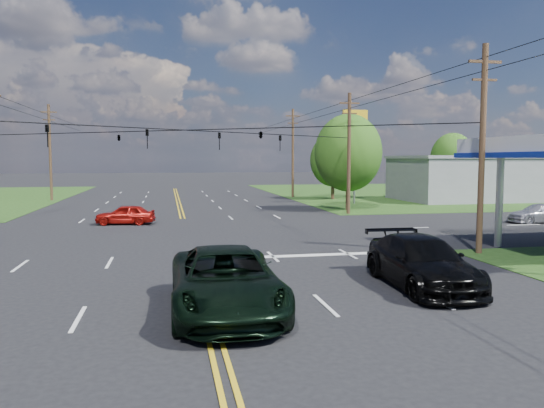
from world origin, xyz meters
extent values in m
plane|color=black|center=(0.00, 12.00, 0.00)|extent=(280.00, 280.00, 0.00)
cube|color=#1F3E14|center=(35.00, 44.00, 0.00)|extent=(46.00, 48.00, 0.03)
cube|color=silver|center=(5.00, 4.00, 0.00)|extent=(10.00, 0.50, 0.02)
cube|color=slate|center=(30.00, 32.00, 2.20)|extent=(14.00, 10.00, 4.40)
cylinder|color=#A5A5AA|center=(15.00, 4.50, 2.33)|extent=(0.36, 0.36, 4.65)
cylinder|color=#40271B|center=(13.00, 3.00, 4.75)|extent=(0.28, 0.28, 9.50)
cube|color=#40271B|center=(13.00, 3.00, 8.70)|extent=(1.60, 0.12, 0.12)
cube|color=#40271B|center=(13.00, 3.00, 7.90)|extent=(1.20, 0.10, 0.10)
cylinder|color=#40271B|center=(13.00, 21.00, 4.75)|extent=(0.28, 0.28, 9.50)
cube|color=#40271B|center=(13.00, 21.00, 8.70)|extent=(1.60, 0.12, 0.12)
cube|color=#40271B|center=(13.00, 21.00, 7.90)|extent=(1.20, 0.10, 0.10)
cylinder|color=#40271B|center=(-13.00, 40.00, 5.00)|extent=(0.28, 0.28, 10.00)
cube|color=#40271B|center=(-13.00, 40.00, 9.20)|extent=(1.60, 0.12, 0.12)
cube|color=#40271B|center=(-13.00, 40.00, 8.40)|extent=(1.20, 0.10, 0.10)
cylinder|color=#40271B|center=(13.00, 40.00, 5.00)|extent=(0.28, 0.28, 10.00)
cube|color=#40271B|center=(13.00, 40.00, 9.20)|extent=(1.60, 0.12, 0.12)
cube|color=#40271B|center=(13.00, 40.00, 8.40)|extent=(1.20, 0.10, 0.10)
imported|color=black|center=(-6.50, 7.50, 5.42)|extent=(0.17, 0.21, 1.05)
imported|color=black|center=(-2.08, 10.56, 5.42)|extent=(0.17, 0.21, 1.05)
imported|color=black|center=(2.08, 13.44, 5.42)|extent=(0.17, 0.21, 1.05)
imported|color=black|center=(6.50, 16.50, 5.42)|extent=(0.17, 0.21, 1.05)
imported|color=black|center=(-3.90, 14.70, 5.70)|extent=(1.24, 0.26, 0.50)
imported|color=black|center=(3.90, 9.30, 5.70)|extent=(1.24, 0.26, 0.50)
cylinder|color=black|center=(13.00, 10.00, 8.90)|extent=(0.04, 100.00, 0.04)
cylinder|color=black|center=(13.00, 10.00, 8.30)|extent=(0.04, 100.00, 0.04)
cylinder|color=#40271B|center=(14.00, 24.00, 1.65)|extent=(0.36, 0.36, 3.30)
ellipsoid|color=#1E4412|center=(14.00, 24.00, 4.88)|extent=(5.70, 5.70, 6.60)
cylinder|color=#40271B|center=(16.50, 36.00, 1.43)|extent=(0.36, 0.36, 2.86)
ellipsoid|color=#1E4412|center=(16.50, 36.00, 4.23)|extent=(4.94, 4.94, 5.72)
cylinder|color=#40271B|center=(34.00, 42.00, 1.54)|extent=(0.36, 0.36, 3.08)
ellipsoid|color=#1E4412|center=(34.00, 42.00, 4.55)|extent=(5.32, 5.32, 6.16)
imported|color=black|center=(0.52, -4.14, 0.90)|extent=(3.12, 6.56, 1.81)
imported|color=black|center=(7.40, -2.39, 0.86)|extent=(2.60, 5.98, 1.71)
imported|color=#9C100B|center=(-3.85, 17.50, 0.66)|extent=(4.03, 2.05, 1.32)
imported|color=#B7B7BC|center=(23.92, 13.00, 0.64)|extent=(4.46, 1.88, 1.28)
cylinder|color=#A5A5AA|center=(16.75, 30.00, 4.52)|extent=(0.20, 0.20, 9.04)
cube|color=gold|center=(16.75, 30.00, 8.44)|extent=(2.50, 0.37, 1.24)
camera|label=1|loc=(-1.06, -18.85, 4.36)|focal=35.00mm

